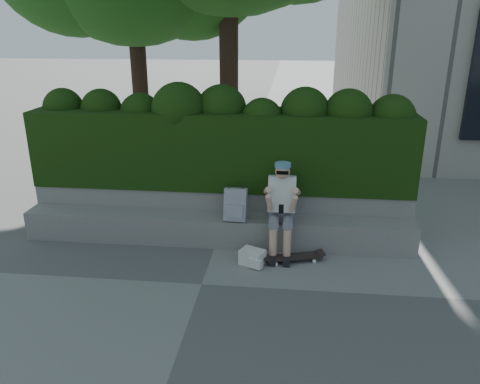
# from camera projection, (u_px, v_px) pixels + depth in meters

# --- Properties ---
(ground) EXTENTS (80.00, 80.00, 0.00)m
(ground) POSITION_uv_depth(u_px,v_px,m) (202.00, 284.00, 6.15)
(ground) COLOR slate
(ground) RESTS_ON ground
(bench_ledge) EXTENTS (6.00, 0.45, 0.45)m
(bench_ledge) POSITION_uv_depth(u_px,v_px,m) (216.00, 230.00, 7.24)
(bench_ledge) COLOR gray
(bench_ledge) RESTS_ON ground
(planter_wall) EXTENTS (6.00, 0.50, 0.75)m
(planter_wall) POSITION_uv_depth(u_px,v_px,m) (220.00, 209.00, 7.64)
(planter_wall) COLOR gray
(planter_wall) RESTS_ON ground
(hedge) EXTENTS (6.00, 1.00, 1.20)m
(hedge) POSITION_uv_depth(u_px,v_px,m) (222.00, 148.00, 7.52)
(hedge) COLOR black
(hedge) RESTS_ON planter_wall
(person) EXTENTS (0.40, 0.76, 1.38)m
(person) POSITION_uv_depth(u_px,v_px,m) (282.00, 205.00, 6.80)
(person) COLOR slate
(person) RESTS_ON ground
(skateboard) EXTENTS (0.83, 0.41, 0.08)m
(skateboard) POSITION_uv_depth(u_px,v_px,m) (294.00, 257.00, 6.72)
(skateboard) COLOR black
(skateboard) RESTS_ON ground
(backpack_plaid) EXTENTS (0.34, 0.20, 0.49)m
(backpack_plaid) POSITION_uv_depth(u_px,v_px,m) (236.00, 205.00, 6.96)
(backpack_plaid) COLOR #ADACB1
(backpack_plaid) RESTS_ON bench_ledge
(backpack_ground) EXTENTS (0.40, 0.35, 0.22)m
(backpack_ground) POSITION_uv_depth(u_px,v_px,m) (252.00, 257.00, 6.64)
(backpack_ground) COLOR silver
(backpack_ground) RESTS_ON ground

